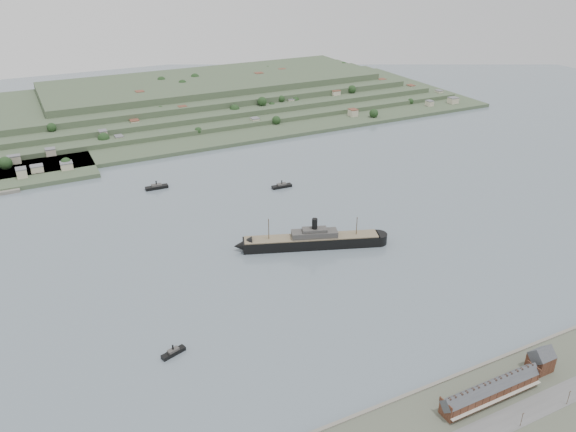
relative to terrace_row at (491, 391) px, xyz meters
name	(u,v)px	position (x,y,z in m)	size (l,w,h in m)	color
ground	(329,244)	(10.00, 168.02, -6.84)	(1400.00, 1400.00, 0.00)	slate
near_shore	(535,420)	(10.00, -18.73, -5.83)	(220.00, 80.00, 2.60)	#4C5142
terrace_row	(491,391)	(0.00, 0.00, 0.00)	(55.60, 9.80, 11.07)	#4A281A
gabled_building	(541,359)	(37.50, 4.02, 1.34)	(10.40, 10.18, 14.09)	#4A281A
far_peninsula	(195,100)	(37.91, 561.12, 5.04)	(760.00, 309.00, 30.00)	#364A31
steamship	(308,241)	(-5.57, 171.24, -1.93)	(106.67, 48.32, 26.60)	black
tugboat	(173,352)	(-124.70, 100.15, -5.34)	(14.10, 7.63, 6.14)	black
ferry_west	(157,187)	(-75.29, 323.77, -5.05)	(20.03, 6.26, 7.44)	black
ferry_east	(282,186)	(25.10, 276.65, -5.20)	(18.38, 5.73, 6.83)	black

